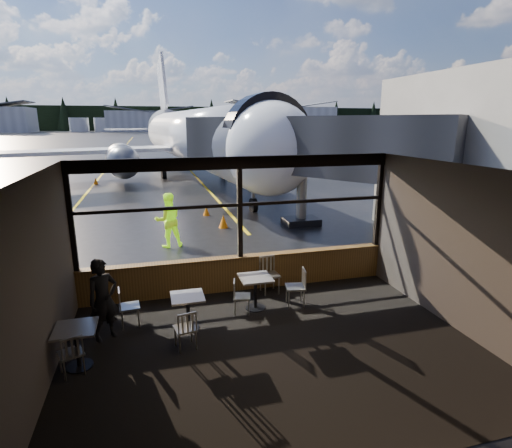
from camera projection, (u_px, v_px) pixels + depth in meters
name	position (u px, v px, depth m)	size (l,w,h in m)	color
ground_plane	(154.00, 136.00, 122.85)	(520.00, 520.00, 0.00)	black
carpet_floor	(275.00, 349.00, 7.80)	(8.00, 6.00, 0.01)	black
ceiling	(277.00, 171.00, 6.93)	(8.00, 6.00, 0.04)	#38332D
wall_left	(37.00, 288.00, 6.36)	(0.04, 6.00, 3.50)	#4C433C
wall_right	(457.00, 248.00, 8.37)	(0.04, 6.00, 3.50)	#4C433C
wall_back	(356.00, 354.00, 4.56)	(8.00, 0.04, 3.50)	#4C433C
window_sill	(240.00, 273.00, 10.50)	(8.00, 0.28, 0.90)	#573A1A
window_header	(239.00, 163.00, 9.78)	(8.00, 0.18, 0.30)	black
mullion_left	(70.00, 218.00, 9.07)	(0.12, 0.12, 2.60)	black
mullion_centre	(240.00, 208.00, 10.06)	(0.12, 0.12, 2.60)	black
mullion_right	(379.00, 201.00, 11.06)	(0.12, 0.12, 2.60)	black
window_transom	(240.00, 205.00, 10.04)	(8.00, 0.10, 0.08)	black
airliner	(195.00, 101.00, 29.95)	(31.96, 38.36, 11.72)	white
jet_bridge	(297.00, 171.00, 16.07)	(8.91, 10.89, 4.75)	#29292B
cafe_table_near	(255.00, 293.00, 9.42)	(0.73, 0.73, 0.80)	gray
cafe_table_mid	(188.00, 312.00, 8.52)	(0.69, 0.69, 0.76)	#9A948E
cafe_table_left	(78.00, 347.00, 7.16)	(0.72, 0.72, 0.79)	gray
chair_near_e	(295.00, 287.00, 9.56)	(0.51, 0.51, 0.94)	#B1ACA0
chair_near_w	(242.00, 297.00, 9.20)	(0.44, 0.44, 0.81)	#B0AC9F
chair_near_n	(270.00, 275.00, 10.29)	(0.52, 0.52, 0.96)	#B7B2A5
chair_mid_s	(185.00, 329.00, 7.75)	(0.46, 0.46, 0.85)	beige
chair_mid_w	(130.00, 307.00, 8.63)	(0.48, 0.48, 0.87)	#B8B2A6
chair_left_s	(71.00, 354.00, 6.95)	(0.44, 0.44, 0.81)	#BBB6A9
passenger	(103.00, 300.00, 8.01)	(0.62, 0.41, 1.71)	black
ground_crew	(168.00, 220.00, 14.04)	(0.94, 0.73, 1.93)	#BFF219
cone_nose	(223.00, 221.00, 16.71)	(0.39, 0.39, 0.54)	orange
cone_wing	(96.00, 181.00, 28.41)	(0.33, 0.33, 0.46)	#FF5A08
terminal_annex	(489.00, 159.00, 14.71)	(5.00, 7.00, 6.00)	gray
hangar_mid	(150.00, 120.00, 182.40)	(38.00, 15.00, 10.00)	silver
hangar_right	(280.00, 118.00, 190.69)	(50.00, 20.00, 12.00)	silver
fuel_tank_a	(79.00, 125.00, 172.55)	(8.00, 8.00, 6.00)	silver
fuel_tank_b	(104.00, 125.00, 175.07)	(8.00, 8.00, 6.00)	silver
fuel_tank_c	(128.00, 125.00, 177.58)	(8.00, 8.00, 6.00)	silver
treeline	(150.00, 118.00, 205.54)	(360.00, 3.00, 12.00)	black
cone_extra	(206.00, 211.00, 18.93)	(0.31, 0.31, 0.43)	orange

